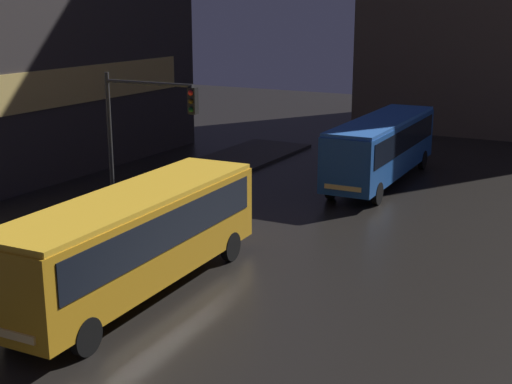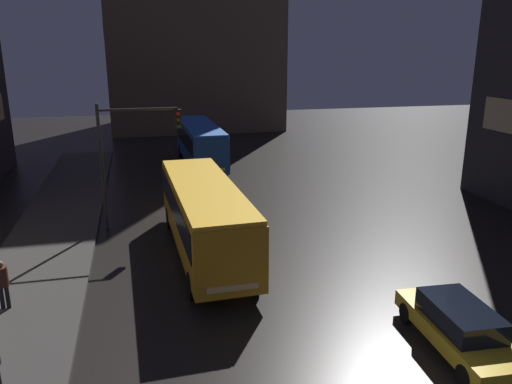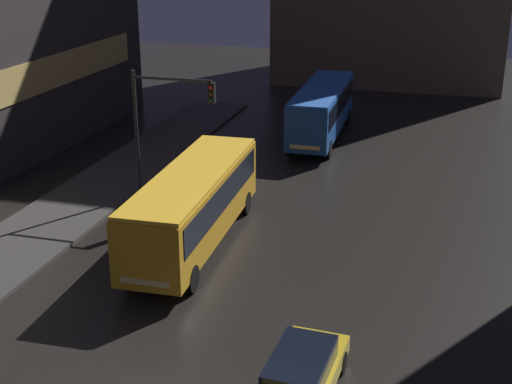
# 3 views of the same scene
# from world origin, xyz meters

# --- Properties ---
(bus_near) EXTENTS (2.90, 10.50, 3.12)m
(bus_near) POSITION_xyz_m (-2.27, 10.58, 1.93)
(bus_near) COLOR orange
(bus_near) RESTS_ON ground
(bus_far) EXTENTS (2.61, 10.67, 3.17)m
(bus_far) POSITION_xyz_m (-0.33, 27.33, 1.96)
(bus_far) COLOR #194793
(bus_far) RESTS_ON ground
(traffic_light_main) EXTENTS (3.91, 0.35, 6.12)m
(traffic_light_main) POSITION_xyz_m (-5.19, 14.75, 4.19)
(traffic_light_main) COLOR #2D2D2D
(traffic_light_main) RESTS_ON ground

